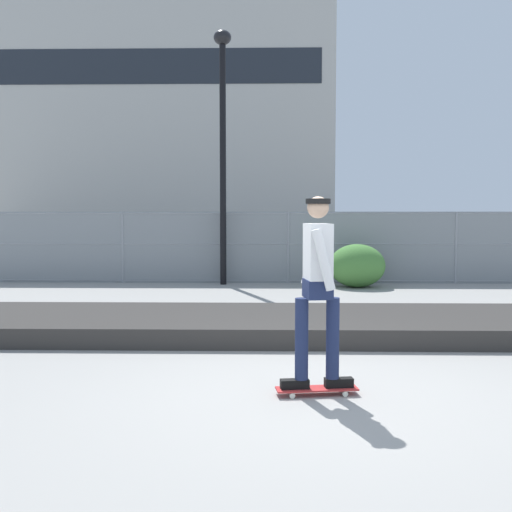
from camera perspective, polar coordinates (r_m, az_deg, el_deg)
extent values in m
plane|color=gray|center=(6.00, 6.11, -13.13)|extent=(120.00, 120.00, 0.00)
cube|color=#33302D|center=(8.97, 4.44, -6.48)|extent=(13.78, 2.40, 0.28)
cube|color=#B22D2D|center=(6.01, 5.83, -12.48)|extent=(0.82, 0.31, 0.02)
cylinder|color=silver|center=(6.16, 8.06, -12.42)|extent=(0.06, 0.04, 0.05)
cylinder|color=silver|center=(5.99, 8.51, -12.89)|extent=(0.06, 0.04, 0.05)
cylinder|color=silver|center=(6.05, 3.17, -12.69)|extent=(0.06, 0.04, 0.05)
cylinder|color=silver|center=(5.88, 3.48, -13.18)|extent=(0.06, 0.04, 0.05)
cube|color=#99999E|center=(6.07, 8.28, -12.47)|extent=(0.07, 0.15, 0.01)
cube|color=#99999E|center=(5.96, 3.33, -12.74)|extent=(0.07, 0.15, 0.01)
cube|color=black|center=(6.04, 7.91, -11.88)|extent=(0.29, 0.14, 0.09)
cube|color=black|center=(5.95, 3.72, -12.10)|extent=(0.29, 0.14, 0.09)
cylinder|color=#1E284C|center=(5.92, 7.33, -7.79)|extent=(0.13, 0.13, 0.80)
cylinder|color=#1E284C|center=(5.86, 4.38, -7.90)|extent=(0.13, 0.13, 0.80)
cube|color=#1E284C|center=(5.81, 5.90, -3.12)|extent=(0.28, 0.37, 0.18)
cube|color=white|center=(5.77, 5.92, 0.42)|extent=(0.27, 0.41, 0.54)
cylinder|color=white|center=(6.02, 5.41, -0.01)|extent=(0.24, 0.12, 0.58)
cylinder|color=white|center=(5.54, 6.47, -0.35)|extent=(0.24, 0.12, 0.58)
sphere|color=tan|center=(5.76, 5.95, 4.64)|extent=(0.21, 0.21, 0.21)
cylinder|color=black|center=(5.77, 5.95, 5.22)|extent=(0.24, 0.24, 0.05)
cylinder|color=gray|center=(15.90, -12.61, 0.82)|extent=(0.06, 0.06, 1.85)
cylinder|color=gray|center=(15.44, 3.10, 0.82)|extent=(0.06, 0.06, 1.85)
cylinder|color=gray|center=(16.16, 18.54, 0.76)|extent=(0.06, 0.06, 1.85)
cylinder|color=gray|center=(15.42, 3.11, 4.11)|extent=(17.22, 0.04, 0.04)
cylinder|color=gray|center=(15.44, 3.10, 1.16)|extent=(17.22, 0.04, 0.04)
cylinder|color=gray|center=(15.51, 3.09, -2.37)|extent=(17.22, 0.04, 0.04)
cube|color=gray|center=(15.44, 3.10, 0.82)|extent=(17.22, 0.01, 1.85)
cylinder|color=black|center=(15.17, -3.18, 8.56)|extent=(0.16, 0.16, 5.97)
ellipsoid|color=black|center=(15.75, -3.22, 20.11)|extent=(0.44, 0.44, 0.36)
cube|color=#B7BABF|center=(18.69, -11.38, 0.50)|extent=(4.55, 2.20, 0.70)
cube|color=#23282D|center=(18.73, -11.99, 2.55)|extent=(2.34, 1.80, 0.64)
cylinder|color=black|center=(19.17, -6.70, -0.41)|extent=(0.66, 0.30, 0.64)
cylinder|color=black|center=(17.52, -7.98, -0.83)|extent=(0.66, 0.30, 0.64)
cylinder|color=black|center=(19.97, -14.34, -0.33)|extent=(0.66, 0.30, 0.64)
cylinder|color=black|center=(18.39, -16.23, -0.72)|extent=(0.66, 0.30, 0.64)
cube|color=silver|center=(17.98, 7.79, 0.41)|extent=(4.49, 2.03, 0.70)
cube|color=#23282D|center=(17.94, 7.17, 2.55)|extent=(2.28, 1.71, 0.64)
cylinder|color=black|center=(18.98, 11.73, -0.51)|extent=(0.65, 0.27, 0.64)
cylinder|color=black|center=(17.29, 12.47, -0.95)|extent=(0.65, 0.27, 0.64)
cylinder|color=black|center=(18.82, 3.47, -0.47)|extent=(0.65, 0.27, 0.64)
cylinder|color=black|center=(17.12, 3.39, -0.91)|extent=(0.65, 0.27, 0.64)
cylinder|color=black|center=(20.14, 20.64, -0.43)|extent=(0.65, 0.28, 0.64)
cylinder|color=black|center=(18.59, 22.72, -0.82)|extent=(0.65, 0.28, 0.64)
cube|color=#B2AFA8|center=(51.08, -7.94, 13.15)|extent=(25.42, 13.00, 19.98)
cube|color=#1E232B|center=(45.25, -9.35, 17.45)|extent=(23.39, 0.04, 2.50)
ellipsoid|color=#477F38|center=(14.74, 9.63, -0.92)|extent=(1.37, 1.12, 1.06)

